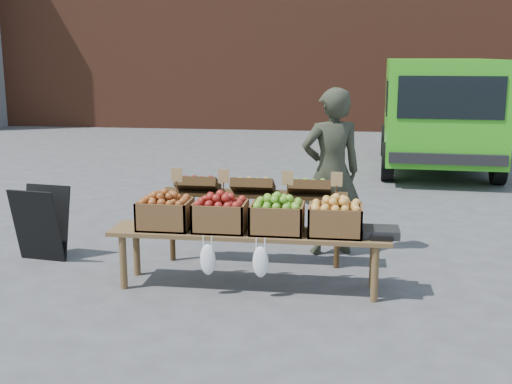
% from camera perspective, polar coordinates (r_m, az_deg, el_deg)
% --- Properties ---
extents(ground, '(80.00, 80.00, 0.00)m').
position_cam_1_polar(ground, '(6.65, 0.97, -7.51)').
color(ground, '#4B4B4E').
extents(delivery_van, '(2.42, 4.90, 2.15)m').
position_cam_1_polar(delivery_van, '(13.25, 15.83, 6.64)').
color(delivery_van, green).
rests_on(delivery_van, ground).
extents(vendor, '(0.80, 0.65, 1.89)m').
position_cam_1_polar(vendor, '(7.25, 6.71, 1.78)').
color(vendor, '#2D3023').
rests_on(vendor, ground).
extents(chalkboard_sign, '(0.58, 0.37, 0.83)m').
position_cam_1_polar(chalkboard_sign, '(7.45, -18.54, -2.66)').
color(chalkboard_sign, black).
rests_on(chalkboard_sign, ground).
extents(back_table, '(2.10, 0.44, 1.04)m').
position_cam_1_polar(back_table, '(6.89, -0.25, -2.29)').
color(back_table, '#372411').
rests_on(back_table, ground).
extents(display_bench, '(2.70, 0.56, 0.57)m').
position_cam_1_polar(display_bench, '(6.26, -0.65, -6.02)').
color(display_bench, brown).
rests_on(display_bench, ground).
extents(crate_golden_apples, '(0.50, 0.40, 0.28)m').
position_cam_1_polar(crate_golden_apples, '(6.32, -8.08, -1.96)').
color(crate_golden_apples, '#AE4D1C').
rests_on(crate_golden_apples, display_bench).
extents(crate_russet_pears, '(0.50, 0.40, 0.28)m').
position_cam_1_polar(crate_russet_pears, '(6.19, -3.18, -2.15)').
color(crate_russet_pears, maroon).
rests_on(crate_russet_pears, display_bench).
extents(crate_red_apples, '(0.50, 0.40, 0.28)m').
position_cam_1_polar(crate_red_apples, '(6.11, 1.90, -2.33)').
color(crate_red_apples, '#4C9526').
rests_on(crate_red_apples, display_bench).
extents(crate_green_apples, '(0.50, 0.40, 0.28)m').
position_cam_1_polar(crate_green_apples, '(6.08, 7.06, -2.50)').
color(crate_green_apples, gold).
rests_on(crate_green_apples, display_bench).
extents(weighing_scale, '(0.34, 0.30, 0.08)m').
position_cam_1_polar(weighing_scale, '(6.11, 11.03, -3.52)').
color(weighing_scale, black).
rests_on(weighing_scale, display_bench).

